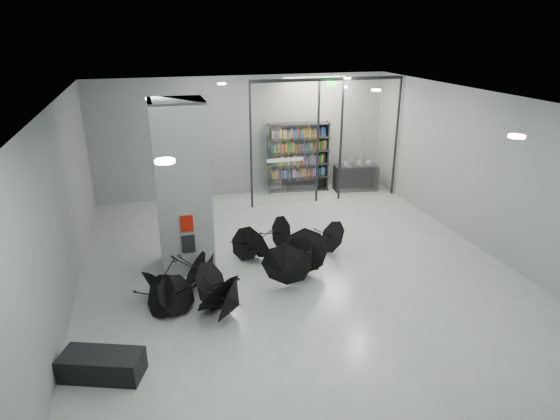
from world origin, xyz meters
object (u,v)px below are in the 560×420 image
object	(u,v)px
bench	(102,365)
shop_counter	(356,177)
bookshelf	(298,157)
column	(182,188)
umbrella_cluster	(248,273)

from	to	relation	value
bench	shop_counter	world-z (taller)	shop_counter
bookshelf	column	bearing A→B (deg)	-124.47
shop_counter	umbrella_cluster	size ratio (longest dim) A/B	0.26
column	bench	world-z (taller)	column
shop_counter	bench	bearing A→B (deg)	-127.38
bookshelf	umbrella_cluster	world-z (taller)	bookshelf
column	bookshelf	size ratio (longest dim) A/B	1.67
bench	bookshelf	distance (m)	10.41
column	bench	size ratio (longest dim) A/B	3.00
bench	shop_counter	distance (m)	11.29
column	bookshelf	distance (m)	6.49
umbrella_cluster	column	bearing A→B (deg)	131.69
column	umbrella_cluster	world-z (taller)	column
column	shop_counter	world-z (taller)	column
bookshelf	shop_counter	xyz separation A→B (m)	(1.99, -0.51, -0.75)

